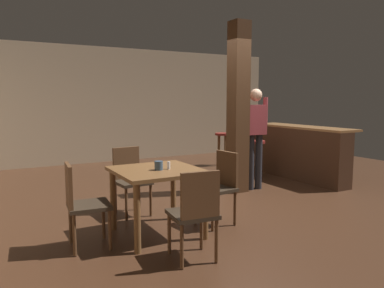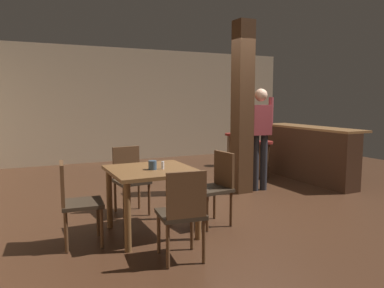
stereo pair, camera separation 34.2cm
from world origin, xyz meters
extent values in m
plane|color=#382114|center=(0.00, 0.00, 0.00)|extent=(10.80, 10.80, 0.00)
cube|color=gray|center=(0.00, 4.50, 1.40)|extent=(8.00, 0.10, 2.80)
cube|color=#422816|center=(0.32, 0.43, 1.40)|extent=(0.28, 0.28, 2.80)
cube|color=brown|center=(-1.68, -0.78, 0.74)|extent=(0.94, 0.94, 0.04)
cylinder|color=brown|center=(-1.28, -0.38, 0.36)|extent=(0.07, 0.07, 0.72)
cylinder|color=brown|center=(-2.08, -0.38, 0.36)|extent=(0.07, 0.07, 0.72)
cylinder|color=brown|center=(-1.28, -1.17, 0.36)|extent=(0.07, 0.07, 0.72)
cylinder|color=brown|center=(-2.08, -1.17, 0.36)|extent=(0.07, 0.07, 0.72)
cube|color=#2D2319|center=(-2.46, -0.79, 0.45)|extent=(0.46, 0.46, 0.04)
cube|color=#4C301C|center=(-2.65, -0.77, 0.68)|extent=(0.07, 0.38, 0.45)
cylinder|color=#4C301C|center=(-2.27, -0.63, 0.23)|extent=(0.04, 0.04, 0.43)
cylinder|color=#4C301C|center=(-2.30, -0.98, 0.23)|extent=(0.04, 0.04, 0.43)
cylinder|color=#4C301C|center=(-2.62, -0.60, 0.23)|extent=(0.04, 0.04, 0.43)
cylinder|color=#4C301C|center=(-2.65, -0.95, 0.23)|extent=(0.04, 0.04, 0.43)
cube|color=#2D2319|center=(-1.66, -1.56, 0.45)|extent=(0.47, 0.47, 0.04)
cube|color=#4C301C|center=(-1.68, -1.75, 0.68)|extent=(0.38, 0.08, 0.45)
cylinder|color=#4C301C|center=(-1.82, -1.37, 0.23)|extent=(0.04, 0.04, 0.43)
cylinder|color=#4C301C|center=(-1.47, -1.41, 0.23)|extent=(0.04, 0.04, 0.43)
cylinder|color=#4C301C|center=(-1.86, -1.71, 0.23)|extent=(0.04, 0.04, 0.43)
cylinder|color=#4C301C|center=(-1.51, -1.75, 0.23)|extent=(0.04, 0.04, 0.43)
cube|color=#2D2319|center=(-0.93, -0.81, 0.45)|extent=(0.46, 0.46, 0.04)
cube|color=#4C301C|center=(-0.74, -0.79, 0.68)|extent=(0.08, 0.38, 0.45)
cylinder|color=#4C301C|center=(-1.08, -1.01, 0.23)|extent=(0.04, 0.04, 0.43)
cylinder|color=#4C301C|center=(-1.12, -0.66, 0.23)|extent=(0.04, 0.04, 0.43)
cylinder|color=#4C301C|center=(-0.73, -0.97, 0.23)|extent=(0.04, 0.04, 0.43)
cylinder|color=#4C301C|center=(-0.77, -0.62, 0.23)|extent=(0.04, 0.04, 0.43)
cube|color=#2D2319|center=(-1.68, 0.04, 0.45)|extent=(0.46, 0.46, 0.04)
cube|color=#4C301C|center=(-1.70, 0.23, 0.68)|extent=(0.38, 0.07, 0.45)
cylinder|color=#4C301C|center=(-1.49, -0.12, 0.23)|extent=(0.04, 0.04, 0.43)
cylinder|color=#4C301C|center=(-1.84, -0.15, 0.23)|extent=(0.04, 0.04, 0.43)
cylinder|color=#4C301C|center=(-1.52, 0.23, 0.23)|extent=(0.04, 0.04, 0.43)
cylinder|color=#4C301C|center=(-1.87, 0.19, 0.23)|extent=(0.04, 0.04, 0.43)
cylinder|color=#33475B|center=(-1.69, -0.83, 0.81)|extent=(0.09, 0.09, 0.10)
cylinder|color=silver|center=(-1.57, -0.85, 0.81)|extent=(0.03, 0.03, 0.09)
cube|color=maroon|center=(0.66, 0.40, 1.20)|extent=(0.36, 0.24, 0.50)
sphere|color=tan|center=(0.66, 0.40, 1.61)|extent=(0.23, 0.23, 0.21)
cylinder|color=#232328|center=(0.74, 0.40, 0.47)|extent=(0.13, 0.13, 0.95)
cylinder|color=#232328|center=(0.58, 0.41, 0.47)|extent=(0.13, 0.13, 0.95)
cylinder|color=maroon|center=(0.86, 0.38, 1.35)|extent=(0.09, 0.09, 0.46)
cylinder|color=maroon|center=(0.47, 0.43, 1.35)|extent=(0.09, 0.09, 0.46)
cube|color=brown|center=(2.03, 0.67, 1.01)|extent=(0.56, 2.24, 0.04)
cube|color=#382114|center=(1.93, 0.67, 0.49)|extent=(0.36, 2.24, 0.99)
cylinder|color=maroon|center=(1.32, 1.17, 0.71)|extent=(0.33, 0.33, 0.05)
torus|color=#4C301C|center=(1.32, 1.17, 0.25)|extent=(0.23, 0.23, 0.02)
cylinder|color=#4C301C|center=(1.32, 1.28, 0.34)|extent=(0.03, 0.03, 0.68)
cylinder|color=#4C301C|center=(1.32, 1.07, 0.34)|extent=(0.03, 0.03, 0.68)
cylinder|color=#4C301C|center=(1.43, 1.17, 0.34)|extent=(0.03, 0.03, 0.68)
cylinder|color=#4C301C|center=(1.22, 1.17, 0.34)|extent=(0.03, 0.03, 0.68)
cylinder|color=maroon|center=(1.38, 1.84, 0.74)|extent=(0.36, 0.36, 0.05)
torus|color=#4C301C|center=(1.38, 1.84, 0.26)|extent=(0.26, 0.26, 0.02)
cylinder|color=#4C301C|center=(1.38, 1.95, 0.36)|extent=(0.03, 0.03, 0.71)
cylinder|color=#4C301C|center=(1.38, 1.72, 0.36)|extent=(0.03, 0.03, 0.71)
cylinder|color=#4C301C|center=(1.50, 1.84, 0.36)|extent=(0.03, 0.03, 0.71)
cylinder|color=#4C301C|center=(1.26, 1.84, 0.36)|extent=(0.03, 0.03, 0.71)
cylinder|color=maroon|center=(1.48, 2.63, 0.74)|extent=(0.34, 0.34, 0.05)
torus|color=brown|center=(1.48, 2.63, 0.26)|extent=(0.24, 0.24, 0.02)
cylinder|color=brown|center=(1.48, 2.74, 0.36)|extent=(0.03, 0.03, 0.71)
cylinder|color=brown|center=(1.48, 2.52, 0.36)|extent=(0.03, 0.03, 0.71)
cylinder|color=brown|center=(1.59, 2.63, 0.36)|extent=(0.03, 0.03, 0.71)
cylinder|color=brown|center=(1.37, 2.63, 0.36)|extent=(0.03, 0.03, 0.71)
camera|label=1|loc=(-3.36, -4.61, 1.55)|focal=35.00mm
camera|label=2|loc=(-3.06, -4.76, 1.55)|focal=35.00mm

